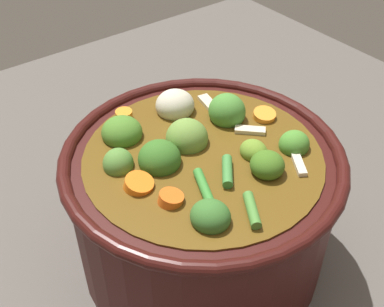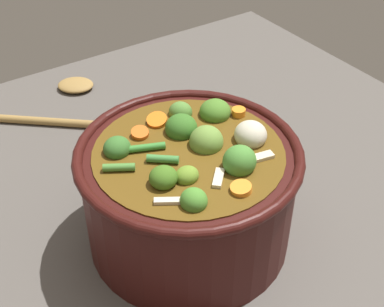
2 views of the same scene
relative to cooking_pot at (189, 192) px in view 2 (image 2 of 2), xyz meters
The scene contains 3 objects.
ground_plane 0.08m from the cooking_pot, 92.55° to the left, with size 1.10×1.10×0.00m, color #514C47.
cooking_pot is the anchor object (origin of this frame).
wooden_spoon 0.42m from the cooking_pot, ahead, with size 0.22×0.22×0.02m.
Camera 2 is at (-0.43, 0.28, 0.55)m, focal length 50.40 mm.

